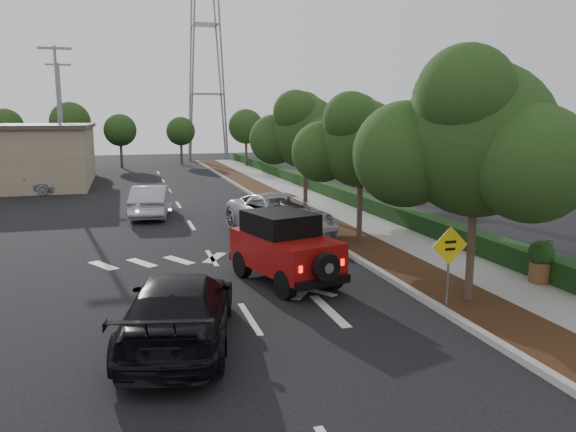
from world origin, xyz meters
name	(u,v)px	position (x,y,z in m)	size (l,w,h in m)	color
ground	(250,319)	(0.00, 0.00, 0.00)	(120.00, 120.00, 0.00)	black
curb	(291,218)	(4.60, 12.00, 0.07)	(0.20, 70.00, 0.15)	#9E9B93
planting_strip	(312,218)	(5.60, 12.00, 0.06)	(1.80, 70.00, 0.12)	black
sidewalk	(350,216)	(7.50, 12.00, 0.06)	(2.00, 70.00, 0.12)	gray
hedge	(377,207)	(8.90, 12.00, 0.40)	(0.80, 70.00, 0.80)	black
transmission_tower	(209,161)	(6.00, 48.00, 0.00)	(7.00, 4.00, 28.00)	slate
street_tree_near	(468,304)	(5.60, -0.50, 0.00)	(3.80, 3.80, 5.92)	black
street_tree_mid	(359,244)	(5.60, 6.50, 0.00)	(3.20, 3.20, 5.32)	black
street_tree_far	(305,215)	(5.60, 13.00, 0.00)	(3.40, 3.40, 5.62)	black
light_pole_a	(64,191)	(-6.50, 26.00, 0.00)	(2.00, 0.22, 9.00)	slate
light_pole_b	(66,173)	(-7.50, 38.00, 0.00)	(2.00, 0.22, 9.00)	slate
red_jeep	(282,247)	(1.56, 2.75, 1.03)	(2.66, 4.14, 2.03)	black
silver_suv_ahead	(280,215)	(3.20, 8.93, 0.82)	(2.73, 5.92, 1.64)	#B7B9C0
black_suv_oncoming	(179,310)	(-1.73, -1.04, 0.75)	(2.11, 5.19, 1.51)	black
silver_sedan_oncoming	(151,201)	(-1.56, 14.76, 0.75)	(1.59, 4.57, 1.51)	#A4A6AB
parked_suv	(19,182)	(-8.94, 24.93, 0.78)	(1.84, 4.58, 1.56)	#AEB0B6
speed_hump_sign	(449,255)	(4.80, -0.80, 1.40)	(0.95, 0.08, 2.02)	slate
terracotta_planter	(541,257)	(8.40, 0.24, 0.85)	(0.72, 0.72, 1.26)	brown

